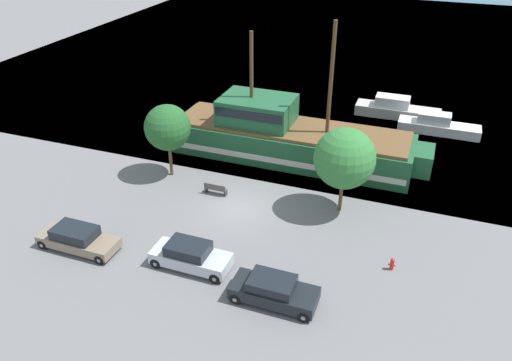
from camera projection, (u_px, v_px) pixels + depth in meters
ground_plane at (238, 209)px, 33.39m from camera, size 160.00×160.00×0.00m
water_surface at (357, 44)px, 69.01m from camera, size 80.00×80.00×0.00m
pirate_ship at (287, 137)px, 39.03m from camera, size 20.00×5.09×10.92m
moored_boat_dockside at (396, 109)px, 46.56m from camera, size 7.68×1.99×1.93m
moored_boat_outer at (438, 126)px, 43.54m from camera, size 6.88×1.82×1.74m
parked_car_curb_front at (274, 291)px, 25.54m from camera, size 4.50×1.91×1.46m
parked_car_curb_mid at (77, 239)px, 29.38m from camera, size 4.87×1.85×1.42m
parked_car_curb_rear at (190, 256)px, 27.92m from camera, size 4.53×1.84×1.53m
fire_hydrant at (392, 264)px, 27.85m from camera, size 0.42×0.25×0.76m
bench_promenade_east at (215, 189)px, 34.75m from camera, size 1.60×0.45×0.85m
tree_row_east at (168, 128)px, 35.46m from camera, size 3.32×3.32×5.50m
tree_row_mideast at (345, 158)px, 31.29m from camera, size 3.93×3.93×5.86m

